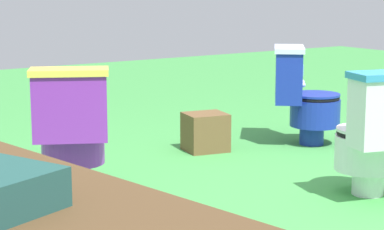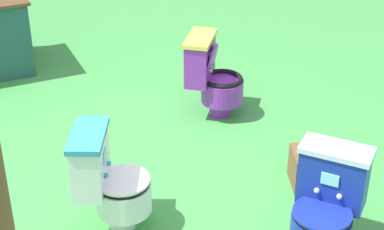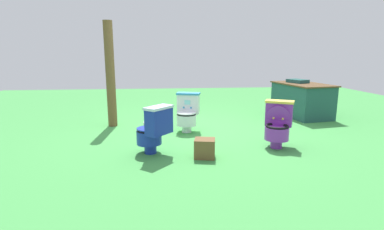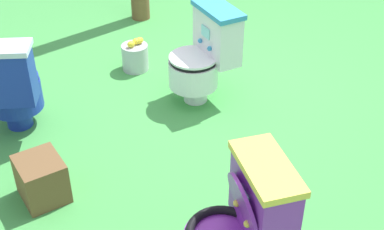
{
  "view_description": "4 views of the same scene",
  "coord_description": "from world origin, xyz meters",
  "px_view_note": "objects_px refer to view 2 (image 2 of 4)",
  "views": [
    {
      "loc": [
        -2.71,
        2.85,
        1.21
      ],
      "look_at": [
        1.12,
        0.27,
        0.36
      ],
      "focal_mm": 69.05,
      "sensor_mm": 36.0,
      "label": 1
    },
    {
      "loc": [
        -0.3,
        -3.66,
        2.75
      ],
      "look_at": [
        0.71,
        0.21,
        0.52
      ],
      "focal_mm": 59.55,
      "sensor_mm": 36.0,
      "label": 2
    },
    {
      "loc": [
        5.55,
        -0.69,
        1.47
      ],
      "look_at": [
        0.62,
        -0.2,
        0.44
      ],
      "focal_mm": 28.07,
      "sensor_mm": 36.0,
      "label": 3
    },
    {
      "loc": [
        2.55,
        2.26,
        2.27
      ],
      "look_at": [
        0.62,
        0.26,
        0.36
      ],
      "focal_mm": 50.71,
      "sensor_mm": 36.0,
      "label": 4
    }
  ],
  "objects_px": {
    "toilet_blue": "(326,205)",
    "small_crate": "(309,168)",
    "toilet_white": "(109,180)",
    "toilet_purple": "(212,76)"
  },
  "relations": [
    {
      "from": "toilet_blue",
      "to": "toilet_white",
      "type": "bearing_deg",
      "value": 14.69
    },
    {
      "from": "toilet_white",
      "to": "toilet_blue",
      "type": "height_order",
      "value": "same"
    },
    {
      "from": "toilet_blue",
      "to": "toilet_purple",
      "type": "relative_size",
      "value": 1.0
    },
    {
      "from": "toilet_blue",
      "to": "small_crate",
      "type": "distance_m",
      "value": 0.79
    },
    {
      "from": "toilet_white",
      "to": "small_crate",
      "type": "height_order",
      "value": "toilet_white"
    },
    {
      "from": "toilet_white",
      "to": "small_crate",
      "type": "distance_m",
      "value": 1.5
    },
    {
      "from": "toilet_blue",
      "to": "small_crate",
      "type": "bearing_deg",
      "value": -67.04
    },
    {
      "from": "toilet_blue",
      "to": "small_crate",
      "type": "xyz_separation_m",
      "value": [
        0.22,
        0.72,
        -0.23
      ]
    },
    {
      "from": "toilet_white",
      "to": "toilet_purple",
      "type": "xyz_separation_m",
      "value": [
        1.09,
        1.34,
        0.0
      ]
    },
    {
      "from": "toilet_purple",
      "to": "small_crate",
      "type": "bearing_deg",
      "value": 45.33
    }
  ]
}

